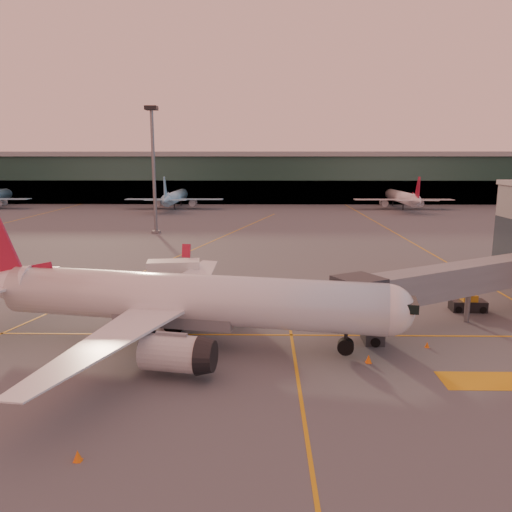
{
  "coord_description": "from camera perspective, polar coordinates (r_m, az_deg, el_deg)",
  "views": [
    {
      "loc": [
        2.58,
        -36.8,
        15.28
      ],
      "look_at": [
        1.72,
        15.73,
        5.0
      ],
      "focal_mm": 35.0,
      "sensor_mm": 36.0,
      "label": 1
    }
  ],
  "objects": [
    {
      "name": "ground",
      "position": [
        39.93,
        -2.89,
        -11.44
      ],
      "size": [
        600.0,
        600.0,
        0.0
      ],
      "primitive_type": "plane",
      "color": "#4C4F54",
      "rests_on": "ground"
    },
    {
      "name": "taxi_markings",
      "position": [
        83.3,
        -5.9,
        0.45
      ],
      "size": [
        100.12,
        173.0,
        0.01
      ],
      "color": "gold",
      "rests_on": "ground"
    },
    {
      "name": "terminal",
      "position": [
        178.73,
        0.11,
        8.98
      ],
      "size": [
        400.0,
        20.0,
        17.6
      ],
      "color": "#19382D",
      "rests_on": "ground"
    },
    {
      "name": "mast_west_near",
      "position": [
        105.25,
        -11.65,
        10.62
      ],
      "size": [
        2.4,
        2.4,
        25.6
      ],
      "color": "slate",
      "rests_on": "ground"
    },
    {
      "name": "distant_aircraft_row",
      "position": [
        157.33,
        -7.72,
        5.4
      ],
      "size": [
        290.0,
        34.0,
        13.0
      ],
      "color": "#8CCBEA",
      "rests_on": "ground"
    },
    {
      "name": "main_airplane",
      "position": [
        41.74,
        -9.35,
        -5.0
      ],
      "size": [
        38.9,
        35.3,
        11.79
      ],
      "rotation": [
        0.0,
        0.0,
        -0.18
      ],
      "color": "white",
      "rests_on": "ground"
    },
    {
      "name": "jet_bridge",
      "position": [
        52.17,
        24.22,
        -2.31
      ],
      "size": [
        28.23,
        17.94,
        5.85
      ],
      "color": "slate",
      "rests_on": "ground"
    },
    {
      "name": "catering_truck",
      "position": [
        55.38,
        -9.29,
        -2.43
      ],
      "size": [
        5.9,
        3.14,
        4.37
      ],
      "rotation": [
        0.0,
        0.0,
        0.13
      ],
      "color": "red",
      "rests_on": "ground"
    },
    {
      "name": "pushback_tug",
      "position": [
        55.45,
        23.07,
        -5.07
      ],
      "size": [
        3.47,
        1.95,
        1.76
      ],
      "rotation": [
        0.0,
        0.0,
        -0.03
      ],
      "color": "black",
      "rests_on": "ground"
    },
    {
      "name": "cone_nose",
      "position": [
        43.97,
        18.97,
        -9.56
      ],
      "size": [
        0.39,
        0.39,
        0.49
      ],
      "color": "orange",
      "rests_on": "ground"
    },
    {
      "name": "cone_wing_right",
      "position": [
        29.05,
        -19.71,
        -20.7
      ],
      "size": [
        0.48,
        0.48,
        0.61
      ],
      "color": "orange",
      "rests_on": "ground"
    },
    {
      "name": "cone_wing_left",
      "position": [
        58.54,
        -7.91,
        -3.87
      ],
      "size": [
        0.48,
        0.48,
        0.61
      ],
      "color": "orange",
      "rests_on": "ground"
    },
    {
      "name": "cone_fwd",
      "position": [
        39.66,
        12.74,
        -11.39
      ],
      "size": [
        0.5,
        0.5,
        0.64
      ],
      "color": "orange",
      "rests_on": "ground"
    }
  ]
}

